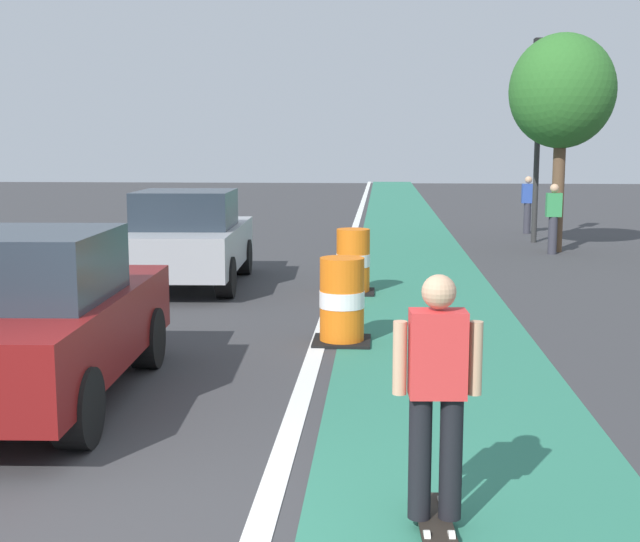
{
  "coord_description": "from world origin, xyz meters",
  "views": [
    {
      "loc": [
        1.67,
        -5.11,
        2.5
      ],
      "look_at": [
        1.0,
        4.15,
        1.1
      ],
      "focal_mm": 47.43,
      "sensor_mm": 36.0,
      "label": 1
    }
  ],
  "objects": [
    {
      "name": "ground_plane",
      "position": [
        0.0,
        0.0,
        0.0
      ],
      "size": [
        100.0,
        100.0,
        0.0
      ],
      "primitive_type": "plane",
      "color": "#38383A"
    },
    {
      "name": "bike_lane_strip",
      "position": [
        2.4,
        12.0,
        0.0
      ],
      "size": [
        2.5,
        80.0,
        0.01
      ],
      "primitive_type": "cube",
      "color": "#2D755B",
      "rests_on": "ground"
    },
    {
      "name": "lane_divider_stripe",
      "position": [
        0.9,
        12.0,
        0.01
      ],
      "size": [
        0.2,
        80.0,
        0.01
      ],
      "primitive_type": "cube",
      "color": "silver",
      "rests_on": "ground"
    },
    {
      "name": "skateboarder_on_lane",
      "position": [
        2.04,
        0.15,
        0.91
      ],
      "size": [
        0.57,
        0.81,
        1.69
      ],
      "color": "black",
      "rests_on": "ground"
    },
    {
      "name": "parked_sedan_nearest",
      "position": [
        -1.69,
        2.63,
        0.83
      ],
      "size": [
        2.07,
        4.18,
        1.7
      ],
      "color": "maroon",
      "rests_on": "ground"
    },
    {
      "name": "parked_sedan_second",
      "position": [
        -1.73,
        9.55,
        0.83
      ],
      "size": [
        2.07,
        4.18,
        1.7
      ],
      "color": "#9EA0A5",
      "rests_on": "ground"
    },
    {
      "name": "traffic_barrel_front",
      "position": [
        1.19,
        5.35,
        0.53
      ],
      "size": [
        0.73,
        0.73,
        1.09
      ],
      "color": "orange",
      "rests_on": "ground"
    },
    {
      "name": "traffic_barrel_mid",
      "position": [
        1.21,
        8.98,
        0.53
      ],
      "size": [
        0.73,
        0.73,
        1.09
      ],
      "color": "orange",
      "rests_on": "ground"
    },
    {
      "name": "traffic_light_corner",
      "position": [
        5.61,
        16.79,
        3.5
      ],
      "size": [
        0.41,
        0.32,
        5.1
      ],
      "color": "#2D2D2D",
      "rests_on": "ground"
    },
    {
      "name": "pedestrian_crossing",
      "position": [
        5.6,
        14.45,
        0.86
      ],
      "size": [
        0.34,
        0.2,
        1.61
      ],
      "color": "#33333D",
      "rests_on": "ground"
    },
    {
      "name": "pedestrian_waiting",
      "position": [
        5.8,
        19.01,
        0.86
      ],
      "size": [
        0.34,
        0.2,
        1.61
      ],
      "color": "#33333D",
      "rests_on": "ground"
    },
    {
      "name": "street_tree_sidewalk",
      "position": [
        5.77,
        14.89,
        3.67
      ],
      "size": [
        2.4,
        2.4,
        5.0
      ],
      "color": "brown",
      "rests_on": "ground"
    }
  ]
}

